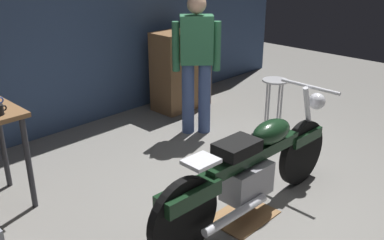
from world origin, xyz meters
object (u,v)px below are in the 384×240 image
motorcycle (253,167)px  wooden_dresser (181,70)px  person_standing (196,60)px  shop_stool (275,91)px

motorcycle → wooden_dresser: 2.76m
person_standing → wooden_dresser: 1.00m
person_standing → wooden_dresser: (0.50, 0.78, -0.38)m
shop_stool → motorcycle: bearing=-150.9°
person_standing → wooden_dresser: bearing=-80.0°
shop_stool → wooden_dresser: size_ratio=0.58×
motorcycle → wooden_dresser: (1.45, 2.35, 0.10)m
wooden_dresser → person_standing: bearing=-122.8°
motorcycle → shop_stool: 1.97m
shop_stool → wooden_dresser: wooden_dresser is taller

